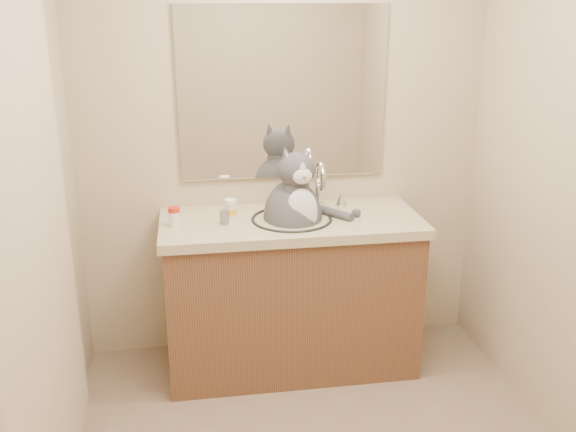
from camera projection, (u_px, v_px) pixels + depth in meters
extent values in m
cube|color=tan|center=(282.00, 140.00, 3.46)|extent=(2.20, 0.01, 2.40)
cube|color=tan|center=(9.00, 228.00, 2.12)|extent=(0.01, 2.50, 2.40)
cube|color=brown|center=(291.00, 297.00, 3.44)|extent=(1.30, 0.55, 0.80)
cube|color=beige|center=(291.00, 223.00, 3.31)|extent=(1.34, 0.59, 0.05)
torus|color=black|center=(292.00, 219.00, 3.28)|extent=(0.42, 0.42, 0.02)
ellipsoid|color=white|center=(292.00, 233.00, 3.30)|extent=(0.40, 0.40, 0.15)
cylinder|color=silver|center=(318.00, 190.00, 3.43)|extent=(0.03, 0.03, 0.18)
torus|color=silver|center=(321.00, 177.00, 3.34)|extent=(0.03, 0.16, 0.16)
cone|color=silver|center=(341.00, 198.00, 3.47)|extent=(0.06, 0.06, 0.08)
cube|color=white|center=(283.00, 93.00, 3.36)|extent=(1.10, 0.02, 0.90)
cube|color=beige|center=(40.00, 271.00, 2.28)|extent=(0.01, 1.20, 1.90)
ellipsoid|color=#46464B|center=(293.00, 219.00, 3.30)|extent=(0.37, 0.40, 0.41)
ellipsoid|color=silver|center=(301.00, 213.00, 3.19)|extent=(0.18, 0.13, 0.26)
ellipsoid|color=#46464B|center=(296.00, 170.00, 3.17)|extent=(0.22, 0.20, 0.18)
ellipsoid|color=silver|center=(302.00, 176.00, 3.11)|extent=(0.10, 0.07, 0.08)
sphere|color=#D88C8C|center=(305.00, 176.00, 3.09)|extent=(0.02, 0.02, 0.02)
cone|color=#46464B|center=(286.00, 154.00, 3.14)|extent=(0.09, 0.08, 0.09)
cone|color=#46464B|center=(305.00, 152.00, 3.18)|extent=(0.09, 0.08, 0.09)
cylinder|color=#46464B|center=(331.00, 212.00, 3.33)|extent=(0.20, 0.24, 0.05)
cylinder|color=white|center=(174.00, 219.00, 3.16)|extent=(0.07, 0.07, 0.08)
cylinder|color=red|center=(174.00, 210.00, 3.15)|extent=(0.07, 0.07, 0.02)
cylinder|color=white|center=(231.00, 211.00, 3.27)|extent=(0.06, 0.06, 0.08)
cylinder|color=yellow|center=(231.00, 211.00, 3.27)|extent=(0.07, 0.07, 0.03)
cylinder|color=white|center=(230.00, 201.00, 3.25)|extent=(0.07, 0.07, 0.02)
cylinder|color=slate|center=(224.00, 217.00, 3.20)|extent=(0.05, 0.05, 0.07)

